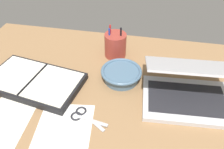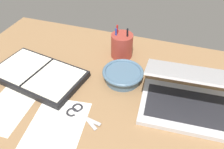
% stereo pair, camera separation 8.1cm
% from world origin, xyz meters
% --- Properties ---
extents(desk_top, '(1.40, 1.00, 0.02)m').
position_xyz_m(desk_top, '(0.00, 0.00, 0.01)').
color(desk_top, '#936D47').
rests_on(desk_top, ground).
extents(laptop, '(0.33, 0.29, 0.17)m').
position_xyz_m(laptop, '(0.28, 0.09, 0.07)').
color(laptop, silver).
rests_on(laptop, desk_top).
extents(bowl, '(0.17, 0.17, 0.05)m').
position_xyz_m(bowl, '(0.03, 0.15, 0.05)').
color(bowl, slate).
rests_on(bowl, desk_top).
extents(pen_cup, '(0.10, 0.10, 0.15)m').
position_xyz_m(pen_cup, '(-0.02, 0.31, 0.08)').
color(pen_cup, '#9E382D').
rests_on(pen_cup, desk_top).
extents(planner, '(0.40, 0.27, 0.03)m').
position_xyz_m(planner, '(-0.31, 0.05, 0.04)').
color(planner, black).
rests_on(planner, desk_top).
extents(scissors, '(0.14, 0.09, 0.01)m').
position_xyz_m(scissors, '(-0.07, -0.06, 0.02)').
color(scissors, '#B7B7BC').
rests_on(scissors, desk_top).
extents(paper_sheet_front, '(0.22, 0.31, 0.00)m').
position_xyz_m(paper_sheet_front, '(-0.11, -0.17, 0.02)').
color(paper_sheet_front, white).
rests_on(paper_sheet_front, desk_top).
extents(paper_sheet_beside_planner, '(0.16, 0.26, 0.00)m').
position_xyz_m(paper_sheet_beside_planner, '(-0.32, -0.11, 0.02)').
color(paper_sheet_beside_planner, silver).
rests_on(paper_sheet_beside_planner, desk_top).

